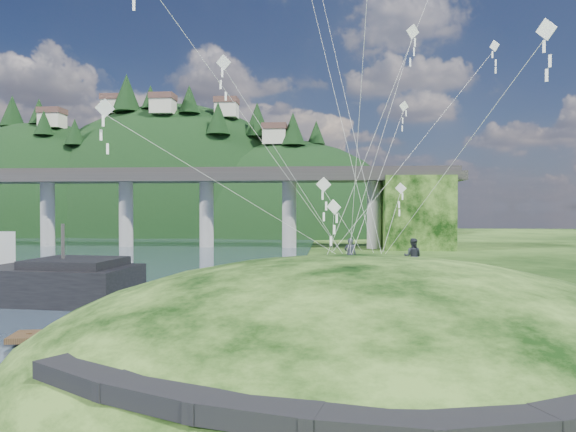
{
  "coord_description": "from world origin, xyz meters",
  "views": [
    {
      "loc": [
        6.46,
        -24.15,
        7.53
      ],
      "look_at": [
        4.0,
        6.0,
        7.0
      ],
      "focal_mm": 32.0,
      "sensor_mm": 36.0,
      "label": 1
    }
  ],
  "objects": [
    {
      "name": "ground",
      "position": [
        0.0,
        0.0,
        0.0
      ],
      "size": [
        320.0,
        320.0,
        0.0
      ],
      "primitive_type": "plane",
      "color": "black",
      "rests_on": "ground"
    },
    {
      "name": "grass_hill",
      "position": [
        8.0,
        2.0,
        -1.5
      ],
      "size": [
        36.0,
        32.0,
        13.0
      ],
      "color": "black",
      "rests_on": "ground"
    },
    {
      "name": "footpath",
      "position": [
        7.46,
        -9.74,
        2.08
      ],
      "size": [
        22.29,
        5.84,
        0.83
      ],
      "color": "black",
      "rests_on": "ground"
    },
    {
      "name": "bridge",
      "position": [
        -26.46,
        70.07,
        9.7
      ],
      "size": [
        160.0,
        11.0,
        15.0
      ],
      "color": "#2D2B2B",
      "rests_on": "ground"
    },
    {
      "name": "far_ridge",
      "position": [
        -43.58,
        122.17,
        -7.44
      ],
      "size": [
        153.0,
        70.0,
        94.5
      ],
      "color": "black",
      "rests_on": "ground"
    },
    {
      "name": "wooden_dock",
      "position": [
        -4.65,
        3.69,
        0.4
      ],
      "size": [
        12.87,
        4.48,
        0.91
      ],
      "color": "#3B2818",
      "rests_on": "ground"
    },
    {
      "name": "kite_flyers",
      "position": [
        10.03,
        3.75,
        5.86
      ],
      "size": [
        4.25,
        1.01,
        1.97
      ],
      "color": "#262932",
      "rests_on": "ground"
    },
    {
      "name": "kite_swarm",
      "position": [
        7.51,
        2.82,
        16.2
      ],
      "size": [
        20.35,
        17.5,
        21.52
      ],
      "color": "white",
      "rests_on": "ground"
    }
  ]
}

